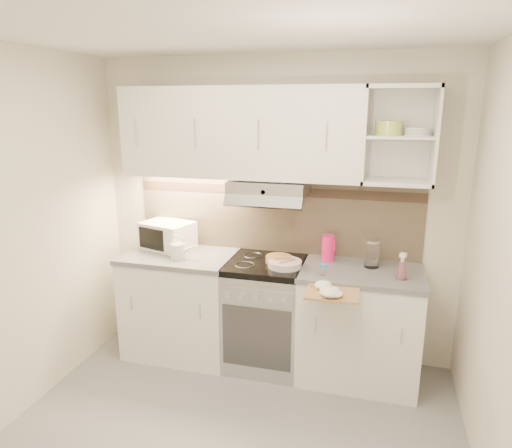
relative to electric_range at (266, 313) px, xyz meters
name	(u,v)px	position (x,y,z in m)	size (l,w,h in m)	color
room_shell	(238,187)	(0.00, -0.73, 1.18)	(3.04, 2.84, 2.52)	beige
base_cabinet_left	(181,306)	(-0.75, 0.00, -0.02)	(0.90, 0.60, 0.86)	white
worktop_left	(179,256)	(-0.75, 0.00, 0.43)	(0.92, 0.62, 0.04)	slate
base_cabinet_right	(359,327)	(0.75, 0.00, -0.02)	(0.90, 0.60, 0.86)	white
worktop_right	(362,273)	(0.75, 0.00, 0.43)	(0.92, 0.62, 0.04)	slate
electric_range	(266,313)	(0.00, 0.00, 0.00)	(0.60, 0.60, 0.90)	#B7B7BC
microwave	(168,235)	(-0.90, 0.12, 0.57)	(0.48, 0.41, 0.23)	white
watering_can	(179,250)	(-0.70, -0.11, 0.52)	(0.23, 0.12, 0.19)	silver
plate_stack	(285,264)	(0.17, -0.08, 0.47)	(0.26, 0.26, 0.06)	silver
bread_loaf	(279,259)	(0.10, 0.01, 0.47)	(0.20, 0.20, 0.05)	#AE7443
pink_pitcher	(328,248)	(0.47, 0.16, 0.55)	(0.11, 0.10, 0.21)	#FF186C
glass_jar	(372,253)	(0.82, 0.09, 0.56)	(0.12, 0.12, 0.22)	silver
spice_jar	(323,270)	(0.48, -0.18, 0.49)	(0.06, 0.06, 0.08)	silver
spray_bottle	(402,268)	(1.03, -0.11, 0.53)	(0.08, 0.08, 0.21)	pink
cutting_board	(333,292)	(0.57, -0.40, 0.42)	(0.36, 0.32, 0.02)	tan
dish_towel	(330,288)	(0.56, -0.44, 0.46)	(0.25, 0.21, 0.07)	silver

